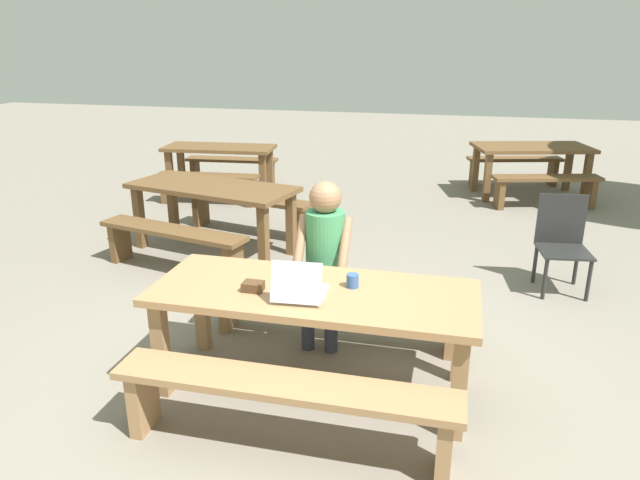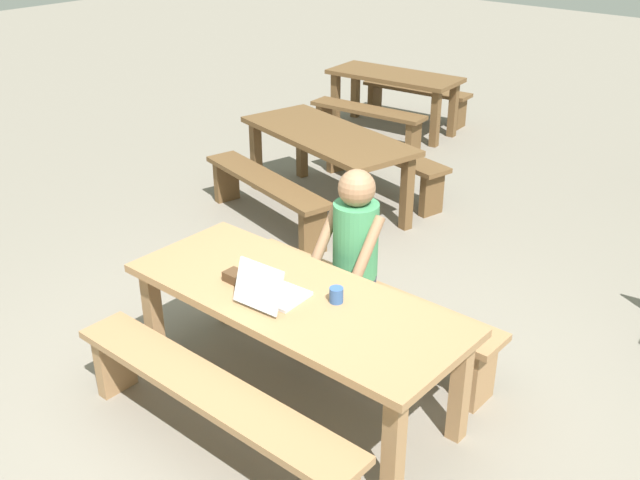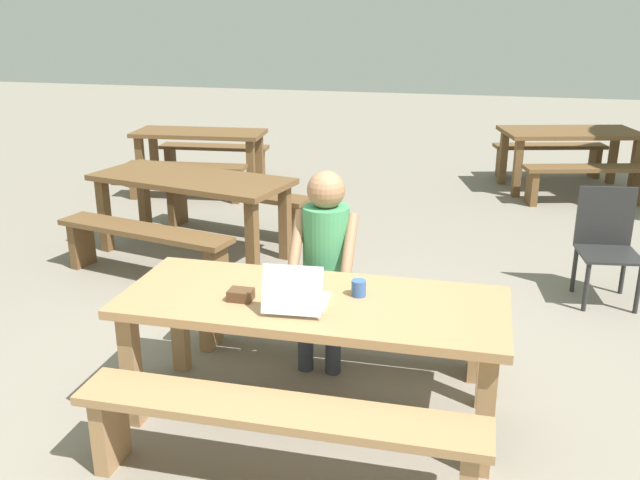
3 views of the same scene
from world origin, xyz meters
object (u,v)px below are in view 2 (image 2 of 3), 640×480
object	(u,v)px
small_pouch	(235,277)
picnic_table_distant	(327,145)
picnic_table_front	(294,309)
coffee_mug	(336,295)
laptop	(270,291)
person_seated	(352,247)
picnic_table_mid	(394,84)

from	to	relation	value
small_pouch	picnic_table_distant	bearing A→B (deg)	118.84
picnic_table_front	small_pouch	bearing A→B (deg)	-163.49
coffee_mug	picnic_table_distant	world-z (taller)	coffee_mug
laptop	person_seated	size ratio (longest dim) A/B	0.28
laptop	small_pouch	size ratio (longest dim) A/B	2.79
coffee_mug	picnic_table_front	bearing A→B (deg)	-158.30
picnic_table_mid	laptop	bearing A→B (deg)	-66.79
laptop	coffee_mug	bearing A→B (deg)	-145.30
coffee_mug	person_seated	xyz separation A→B (m)	(-0.32, 0.54, -0.01)
picnic_table_distant	person_seated	bearing A→B (deg)	-33.12
laptop	small_pouch	distance (m)	0.32
picnic_table_front	person_seated	size ratio (longest dim) A/B	1.65
small_pouch	coffee_mug	size ratio (longest dim) A/B	1.43
small_pouch	picnic_table_mid	distance (m)	5.32
person_seated	picnic_table_distant	bearing A→B (deg)	133.86
picnic_table_front	picnic_table_mid	world-z (taller)	picnic_table_front
small_pouch	person_seated	world-z (taller)	person_seated
small_pouch	person_seated	bearing A→B (deg)	68.78
person_seated	picnic_table_distant	xyz separation A→B (m)	(-1.64, 1.71, -0.12)
coffee_mug	picnic_table_distant	size ratio (longest dim) A/B	0.05
small_pouch	person_seated	xyz separation A→B (m)	(0.29, 0.75, 0.00)
picnic_table_mid	picnic_table_distant	xyz separation A→B (m)	(0.91, -2.36, 0.04)
person_seated	laptop	bearing A→B (deg)	-88.02
person_seated	coffee_mug	bearing A→B (deg)	-59.73
small_pouch	picnic_table_distant	world-z (taller)	small_pouch
laptop	person_seated	world-z (taller)	person_seated
laptop	picnic_table_distant	size ratio (longest dim) A/B	0.18
coffee_mug	picnic_table_mid	distance (m)	5.43
small_pouch	picnic_table_mid	world-z (taller)	small_pouch
laptop	person_seated	bearing A→B (deg)	-91.97
coffee_mug	person_seated	world-z (taller)	person_seated
coffee_mug	person_seated	distance (m)	0.63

